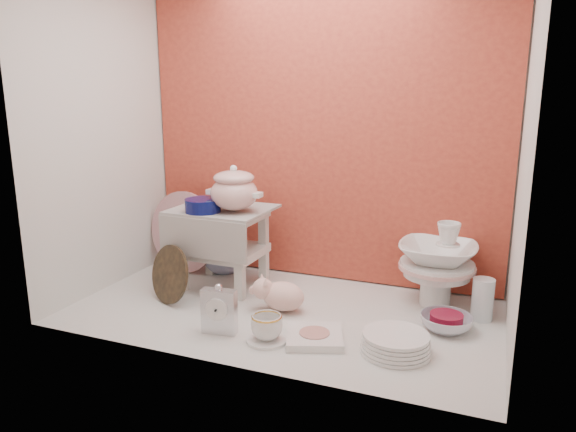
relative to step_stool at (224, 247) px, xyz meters
The scene contains 17 objects.
ground 0.46m from the step_stool, 25.85° to the right, with size 1.80×1.80×0.00m, color silver.
niche_shell 0.83m from the step_stool, ahead, with size 1.86×1.03×1.53m.
step_stool is the anchor object (origin of this frame).
soup_tureen 0.32m from the step_stool, 28.43° to the right, with size 0.26×0.26×0.22m, color white, non-canonical shape.
cobalt_bowl 0.25m from the step_stool, 112.81° to the right, with size 0.16×0.16×0.06m, color #090F4A.
floral_platter 0.32m from the step_stool, 158.61° to the left, with size 0.42×0.06×0.42m, color beige, non-canonical shape.
blue_white_vase 0.22m from the step_stool, 118.28° to the left, with size 0.24×0.24×0.25m, color white.
lacquer_tray 0.31m from the step_stool, 115.10° to the right, with size 0.27×0.08×0.26m, color black, non-canonical shape.
mantel_clock 0.53m from the step_stool, 63.71° to the right, with size 0.14×0.05×0.20m, color silver.
plush_pig 0.44m from the step_stool, 25.12° to the right, with size 0.24×0.16×0.14m, color beige.
teacup_saucer 0.66m from the step_stool, 47.14° to the right, with size 0.16×0.16×0.01m, color white.
gold_rim_teacup 0.65m from the step_stool, 47.14° to the right, with size 0.12×0.12×0.10m, color white.
lattice_dish 0.74m from the step_stool, 33.29° to the right, with size 0.21×0.21×0.03m, color white.
dinner_plate_stack 0.99m from the step_stool, 22.53° to the right, with size 0.26×0.26×0.07m, color white.
crystal_bowl 1.07m from the step_stool, ahead, with size 0.20×0.20×0.06m, color silver.
clear_glass_vase 1.19m from the step_stool, ahead, with size 0.09×0.09×0.18m, color silver.
porcelain_tower 0.99m from the step_stool, ahead, with size 0.33×0.33×0.38m, color white, non-canonical shape.
Camera 1 is at (0.82, -1.98, 0.93)m, focal length 33.21 mm.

